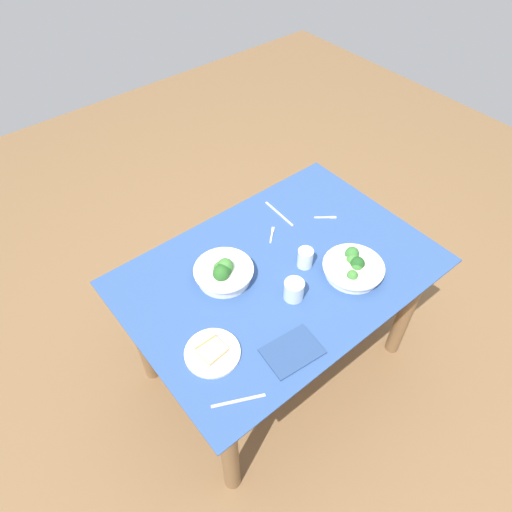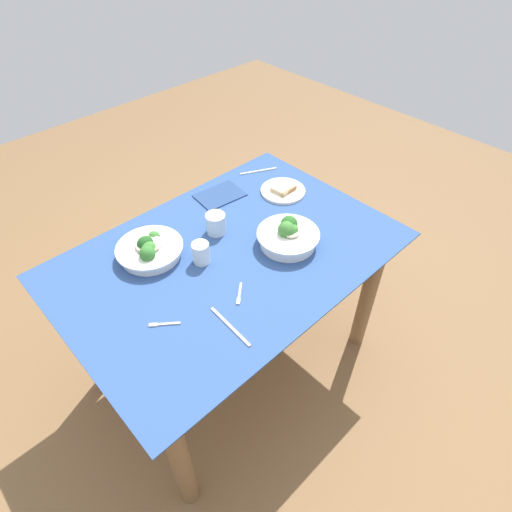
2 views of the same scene
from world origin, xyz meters
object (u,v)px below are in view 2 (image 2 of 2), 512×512
Objects in this scene: broccoli_bowl_far at (150,250)px; bread_side_plate at (283,190)px; water_glass_side at (201,253)px; table_knife_right at (230,326)px; fork_by_far_bowl at (239,294)px; fork_by_near_bowl at (163,324)px; water_glass_center at (216,223)px; table_knife_left at (258,171)px; napkin_folded_upper at (220,195)px; broccoli_bowl_near at (288,235)px.

broccoli_bowl_far reaches higher than bread_side_plate.
water_glass_side is 0.42× the size of table_knife_right.
bread_side_plate is at bearing -4.64° from broccoli_bowl_far.
fork_by_far_bowl is at bearing -92.79° from water_glass_side.
fork_by_far_bowl is 0.14m from table_knife_right.
water_glass_side is at bearing -113.46° from fork_by_near_bowl.
table_knife_right is (-0.27, -0.39, -0.04)m from water_glass_center.
bread_side_plate is at bearing -124.60° from fork_by_near_bowl.
table_knife_left is 0.91× the size of napkin_folded_upper.
table_knife_left is 0.93× the size of table_knife_right.
table_knife_left is at bearing -113.83° from fork_by_near_bowl.
fork_by_near_bowl is (-0.15, -0.30, -0.03)m from broccoli_bowl_far.
fork_by_near_bowl is (-0.81, -0.25, -0.01)m from bread_side_plate.
table_knife_right is (-0.11, -0.08, -0.00)m from fork_by_far_bowl.
water_glass_side is 0.22m from fork_by_far_bowl.
bread_side_plate is 0.85m from fork_by_near_bowl.
broccoli_bowl_near reaches higher than napkin_folded_upper.
broccoli_bowl_near is 0.53m from table_knife_left.
table_knife_right is 0.98× the size of napkin_folded_upper.
broccoli_bowl_far reaches higher than water_glass_side.
broccoli_bowl_far is 1.26× the size of table_knife_right.
broccoli_bowl_far is at bearing -115.15° from fork_by_far_bowl.
napkin_folded_upper is (0.01, 0.42, -0.04)m from broccoli_bowl_near.
water_glass_side reaches higher than table_knife_right.
table_knife_left is at bearing 5.76° from napkin_folded_upper.
water_glass_side reaches higher than fork_by_far_bowl.
water_glass_center is 0.42× the size of table_knife_right.
table_knife_right is at bearing -112.15° from water_glass_side.
broccoli_bowl_far is 1.04× the size of broccoli_bowl_near.
fork_by_near_bowl is at bearing -57.61° from fork_by_far_bowl.
water_glass_side is (0.12, -0.15, 0.01)m from broccoli_bowl_far.
water_glass_center is (0.27, -0.06, 0.01)m from broccoli_bowl_far.
fork_by_near_bowl is 0.47× the size of table_knife_left.
water_glass_side is at bearing 153.56° from broccoli_bowl_near.
napkin_folded_upper is at bearing 46.91° from water_glass_center.
fork_by_far_bowl is at bearing -123.47° from napkin_folded_upper.
table_knife_left is (0.43, 0.21, -0.04)m from water_glass_center.
fork_by_near_bowl is 0.22m from table_knife_right.
broccoli_bowl_far is 0.45m from napkin_folded_upper.
fork_by_near_bowl is (-0.58, 0.01, -0.04)m from broccoli_bowl_near.
water_glass_center is at bearing -158.44° from fork_by_far_bowl.
broccoli_bowl_near is 0.32m from fork_by_far_bowl.
broccoli_bowl_far is 2.97× the size of water_glass_side.
broccoli_bowl_far is 1.24× the size of napkin_folded_upper.
fork_by_far_bowl is (-0.01, -0.22, -0.04)m from water_glass_side.
water_glass_center is 0.48m from table_knife_left.
fork_by_near_bowl is at bearing -152.03° from water_glass_side.
bread_side_plate is 1.01× the size of table_knife_right.
water_glass_center reaches higher than fork_by_far_bowl.
table_knife_right is (-0.43, -0.15, -0.04)m from broccoli_bowl_near.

